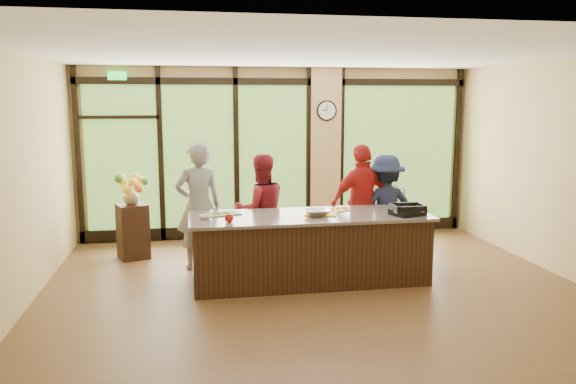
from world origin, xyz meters
name	(u,v)px	position (x,y,z in m)	size (l,w,h in m)	color
floor	(314,288)	(0.00, 0.00, 0.00)	(7.00, 7.00, 0.00)	brown
ceiling	(316,53)	(0.00, 0.00, 3.00)	(7.00, 7.00, 0.00)	silver
back_wall	(278,153)	(0.00, 3.00, 1.50)	(7.00, 7.00, 0.00)	tan
left_wall	(20,181)	(-3.50, 0.00, 1.50)	(6.00, 6.00, 0.00)	tan
right_wall	(564,169)	(3.50, 0.00, 1.50)	(6.00, 6.00, 0.00)	tan
window_wall	(288,159)	(0.16, 2.95, 1.39)	(6.90, 0.12, 3.00)	tan
island_base	(310,250)	(0.00, 0.30, 0.44)	(3.10, 1.00, 0.88)	black
countertop	(310,216)	(0.00, 0.30, 0.90)	(3.20, 1.10, 0.04)	#6D635A
wall_clock	(327,111)	(0.85, 2.87, 2.25)	(0.36, 0.04, 0.36)	black
cook_left	(199,206)	(-1.45, 1.17, 0.92)	(0.67, 0.44, 1.85)	gray
cook_midleft	(261,210)	(-0.55, 1.16, 0.83)	(0.81, 0.63, 1.66)	maroon
cook_midright	(362,204)	(0.97, 1.06, 0.90)	(1.05, 0.44, 1.79)	#A41B19
cook_right	(385,208)	(1.34, 1.09, 0.81)	(1.05, 0.60, 1.62)	#1A203A
roasting_pan	(407,212)	(1.28, 0.06, 0.96)	(0.41, 0.32, 0.07)	black
mixing_bowl	(317,212)	(0.08, 0.22, 0.96)	(0.35, 0.35, 0.08)	silver
cutting_board_left	(223,214)	(-1.14, 0.53, 0.93)	(0.42, 0.32, 0.01)	#41822F
cutting_board_center	(321,214)	(0.16, 0.30, 0.93)	(0.41, 0.31, 0.01)	gold
cutting_board_right	(334,210)	(0.40, 0.53, 0.93)	(0.37, 0.28, 0.01)	gold
prep_bowl_near	(205,217)	(-1.38, 0.27, 0.94)	(0.16, 0.16, 0.05)	white
prep_bowl_mid	(319,214)	(0.10, 0.21, 0.94)	(0.14, 0.14, 0.04)	white
prep_bowl_far	(345,208)	(0.58, 0.62, 0.93)	(0.11, 0.11, 0.03)	white
red_ramekin	(229,219)	(-1.09, 0.01, 0.96)	(0.11, 0.11, 0.09)	#A71015
flower_stand	(133,231)	(-2.46, 1.89, 0.42)	(0.42, 0.42, 0.85)	black
flower_vase	(131,196)	(-2.46, 1.89, 0.98)	(0.25, 0.25, 0.27)	#8F764E
bar_cart	(384,204)	(1.92, 2.75, 0.55)	(0.77, 0.62, 0.91)	black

